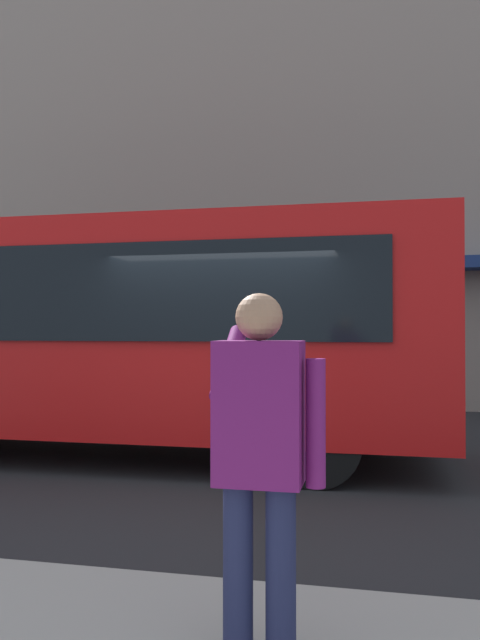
{
  "coord_description": "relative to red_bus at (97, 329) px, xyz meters",
  "views": [
    {
      "loc": [
        -1.72,
        7.34,
        1.68
      ],
      "look_at": [
        -0.04,
        -0.21,
        1.79
      ],
      "focal_mm": 35.9,
      "sensor_mm": 36.0,
      "label": 1
    }
  ],
  "objects": [
    {
      "name": "ground_plane",
      "position": [
        -1.99,
        0.58,
        -1.68
      ],
      "size": [
        60.0,
        60.0,
        0.0
      ],
      "primitive_type": "plane",
      "color": "#232326"
    },
    {
      "name": "building_facade_far",
      "position": [
        -2.01,
        -6.22,
        4.3
      ],
      "size": [
        28.0,
        1.55,
        12.0
      ],
      "color": "gray",
      "rests_on": "ground_plane"
    },
    {
      "name": "pedestrian_photographer",
      "position": [
        -3.16,
        5.02,
        -0.54
      ],
      "size": [
        0.53,
        0.52,
        1.7
      ],
      "color": "#1E2347",
      "rests_on": "sidewalk_curb"
    },
    {
      "name": "red_bus",
      "position": [
        0.0,
        0.0,
        0.0
      ],
      "size": [
        9.05,
        2.54,
        3.08
      ],
      "color": "red",
      "rests_on": "ground_plane"
    }
  ]
}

